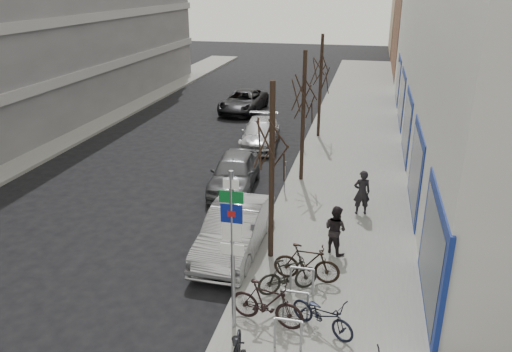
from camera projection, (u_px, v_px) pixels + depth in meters
The scene contains 24 objects.
ground at pixel (143, 318), 12.67m from camera, with size 120.00×120.00×0.00m, color black.
sidewalk_east at pixel (346, 184), 20.77m from camera, with size 5.00×70.00×0.15m, color slate.
sidewalk_west at pixel (21, 157), 24.01m from camera, with size 3.00×70.00×0.15m, color slate.
brick_building_far at pixel (465, 28), 44.79m from camera, with size 12.00×14.00×8.00m, color brown.
tan_building_far at pixel (450, 13), 58.11m from camera, with size 13.00×12.00×9.00m, color #937A5B.
highway_sign_pole at pixel (232, 243), 11.26m from camera, with size 0.55×0.10×4.20m.
bike_rack at pixel (296, 302), 12.18m from camera, with size 0.66×2.26×0.83m.
tree_near at pixel (272, 131), 13.80m from camera, with size 1.80×1.80×5.50m.
tree_mid at pixel (304, 86), 19.70m from camera, with size 1.80×1.80×5.50m.
tree_far at pixel (321, 62), 25.60m from camera, with size 1.80×1.80×5.50m.
meter_front at pixel (253, 239), 14.61m from camera, with size 0.10×0.08×1.27m.
meter_mid at pixel (285, 174), 19.60m from camera, with size 0.10×0.08×1.27m.
meter_back at pixel (304, 134), 24.59m from camera, with size 0.10×0.08×1.27m.
bike_near_left at pixel (235, 352), 10.50m from camera, with size 0.53×1.76×1.07m, color black.
bike_near_right at pixel (267, 303), 12.03m from camera, with size 0.57×1.92×1.17m, color black.
bike_mid_curb at pixel (323, 312), 11.79m from camera, with size 0.52×1.73×1.06m, color black.
bike_mid_inner at pixel (288, 275), 13.28m from camera, with size 0.52×1.74×1.06m, color black.
bike_far_inner at pixel (307, 263), 13.77m from camera, with size 0.56×1.88×1.14m, color black.
parked_car_front at pixel (235, 230), 15.50m from camera, with size 1.58×4.54×1.50m, color #A8A8AD.
parked_car_mid at pixel (234, 172), 20.28m from camera, with size 1.73×4.30×1.47m, color #545459.
parked_car_back at pixel (260, 133), 25.71m from camera, with size 1.86×4.58×1.33m, color #B0B1B6.
lane_car at pixel (243, 101), 32.32m from camera, with size 2.30×4.99×1.39m, color black.
pedestrian_near at pixel (362, 192), 17.69m from camera, with size 0.60×0.40×1.66m, color black.
pedestrian_far at pixel (335, 229), 15.16m from camera, with size 0.58×0.39×1.57m, color black.
Camera 1 is at (5.15, -9.57, 7.97)m, focal length 35.00 mm.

